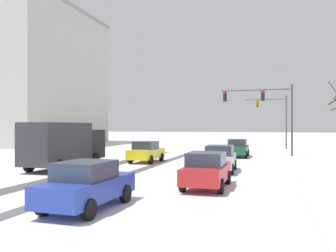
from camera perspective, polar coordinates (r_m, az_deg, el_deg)
The scene contains 12 objects.
wheel_track_left_lane at distance 24.52m, azimuth -10.37°, elevation -6.55°, with size 1.17×28.91×0.01m, color #4C4C51.
wheel_track_right_lane at distance 23.33m, azimuth -3.70°, elevation -6.89°, with size 0.74×28.91×0.01m, color #4C4C51.
sidewalk_kerb_right at distance 20.86m, azimuth 25.31°, elevation -7.55°, with size 4.00×28.91×0.12m, color white.
traffic_signal_far_right at distance 44.99m, azimuth 17.03°, elevation 1.99°, with size 4.98×0.44×6.50m.
traffic_signal_near_right at distance 32.99m, azimuth 15.72°, elevation 3.23°, with size 6.35×0.49×6.50m.
car_dark_green_lead at distance 32.17m, azimuth 11.28°, elevation -3.53°, with size 1.84×4.11×1.62m.
car_yellow_cab_second at distance 27.20m, azimuth -3.56°, elevation -4.18°, with size 1.88×4.12×1.62m.
car_silver_third at distance 21.77m, azimuth 8.44°, elevation -5.23°, with size 1.95×4.16×1.62m.
car_red_fourth at distance 16.04m, azimuth 6.31°, elevation -7.11°, with size 1.84×4.10×1.62m.
car_blue_fifth at distance 12.29m, azimuth -13.05°, elevation -9.29°, with size 1.94×4.15×1.62m.
box_truck_delivery at distance 24.28m, azimuth -16.42°, elevation -2.75°, with size 2.39×7.43×3.02m.
office_building_far_left_block at distance 59.75m, azimuth -23.70°, elevation 7.12°, with size 21.83×21.64×20.38m.
Camera 1 is at (7.95, -8.60, 2.80)m, focal length 37.43 mm.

